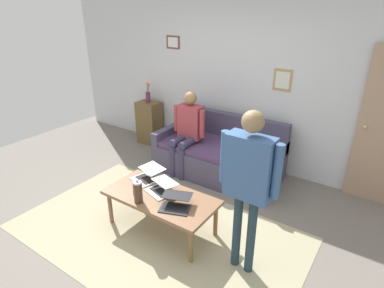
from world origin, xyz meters
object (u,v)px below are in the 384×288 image
(flower_vase, at_px, (148,95))
(coffee_table, at_px, (161,199))
(laptop_center, at_px, (161,188))
(french_press, at_px, (138,192))
(person_standing, at_px, (249,175))
(laptop_right, at_px, (147,176))
(couch, at_px, (219,155))
(side_shelf, at_px, (149,122))
(laptop_left, at_px, (176,204))
(person_seated, at_px, (188,128))

(flower_vase, bearing_deg, coffee_table, 133.83)
(laptop_center, distance_m, french_press, 0.32)
(coffee_table, height_order, person_standing, person_standing)
(laptop_right, xyz_separation_m, person_standing, (-1.43, 0.21, 0.57))
(couch, distance_m, laptop_center, 1.53)
(side_shelf, xyz_separation_m, flower_vase, (-0.00, -0.00, 0.54))
(french_press, bearing_deg, flower_vase, -51.34)
(couch, relative_size, french_press, 6.72)
(flower_vase, xyz_separation_m, person_standing, (-2.89, 1.93, 0.14))
(couch, xyz_separation_m, person_standing, (-1.19, 1.60, 0.77))
(laptop_left, bearing_deg, flower_vase, -43.31)
(french_press, distance_m, flower_vase, 2.76)
(laptop_left, xyz_separation_m, side_shelf, (2.11, -1.99, -0.10))
(laptop_right, bearing_deg, side_shelf, -49.60)
(coffee_table, distance_m, laptop_right, 0.43)
(french_press, relative_size, person_seated, 0.22)
(couch, xyz_separation_m, person_seated, (0.44, 0.23, 0.42))
(couch, distance_m, laptop_left, 1.73)
(coffee_table, relative_size, french_press, 4.67)
(side_shelf, height_order, person_standing, person_standing)
(french_press, bearing_deg, person_standing, -169.82)
(laptop_right, height_order, person_seated, person_seated)
(coffee_table, relative_size, laptop_left, 3.24)
(laptop_center, xyz_separation_m, side_shelf, (1.79, -1.84, -0.10))
(flower_vase, distance_m, person_standing, 3.48)
(couch, xyz_separation_m, laptop_right, (0.25, 1.39, 0.20))
(laptop_left, bearing_deg, laptop_right, -22.75)
(couch, relative_size, person_standing, 1.13)
(person_seated, bearing_deg, flower_vase, -23.48)
(laptop_right, relative_size, person_seated, 0.34)
(coffee_table, distance_m, person_seated, 1.51)
(flower_vase, relative_size, person_standing, 0.23)
(laptop_center, height_order, person_standing, person_standing)
(couch, height_order, side_shelf, couch)
(coffee_table, xyz_separation_m, person_seated, (0.57, -1.36, 0.32))
(french_press, height_order, flower_vase, flower_vase)
(couch, xyz_separation_m, laptop_left, (-0.41, 1.67, 0.20))
(flower_vase, bearing_deg, person_seated, 156.52)
(couch, bearing_deg, person_standing, 126.46)
(person_seated, bearing_deg, person_standing, 139.70)
(laptop_center, distance_m, laptop_right, 0.35)
(laptop_left, relative_size, laptop_right, 0.94)
(flower_vase, height_order, person_standing, person_standing)
(flower_vase, height_order, person_seated, person_seated)
(french_press, distance_m, side_shelf, 2.75)
(side_shelf, distance_m, person_seated, 1.42)
(coffee_table, height_order, flower_vase, flower_vase)
(laptop_right, relative_size, french_press, 1.54)
(laptop_left, distance_m, laptop_right, 0.71)
(side_shelf, distance_m, flower_vase, 0.54)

